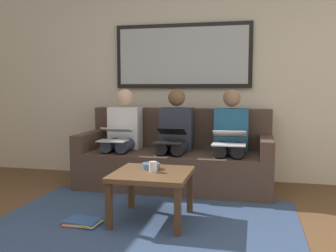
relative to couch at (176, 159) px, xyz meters
The scene contains 14 objects.
wall_rear 1.10m from the couch, 90.00° to the right, with size 6.00×0.12×2.60m, color beige.
area_rug 1.30m from the couch, 90.00° to the left, with size 2.60×1.80×0.01m, color #33476B.
couch is the anchor object (origin of this frame).
framed_mirror 1.30m from the couch, 90.00° to the right, with size 1.72×0.05×0.80m.
coffee_table 1.22m from the couch, 91.95° to the left, with size 0.65×0.65×0.43m.
cup 1.23m from the couch, 92.43° to the left, with size 0.07×0.07×0.09m, color silver.
bowl 1.11m from the couch, 90.15° to the left, with size 0.16×0.16×0.05m, color slate.
person_left 0.71m from the couch, behind, with size 0.38×0.58×1.14m.
laptop_white 0.78m from the couch, 154.18° to the left, with size 0.35×0.33×0.15m.
person_middle 0.31m from the couch, 90.00° to the left, with size 0.38×0.58×1.14m.
laptop_black 0.44m from the couch, 90.00° to the left, with size 0.31×0.37×0.16m.
person_right 0.71m from the couch, ahead, with size 0.38×0.58×1.14m.
laptop_silver 0.78m from the couch, 26.04° to the left, with size 0.32×0.35×0.15m.
magazine_stack 1.56m from the couch, 70.65° to the left, with size 0.32×0.26×0.04m.
Camera 1 is at (-0.89, 2.17, 1.16)m, focal length 40.20 mm.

